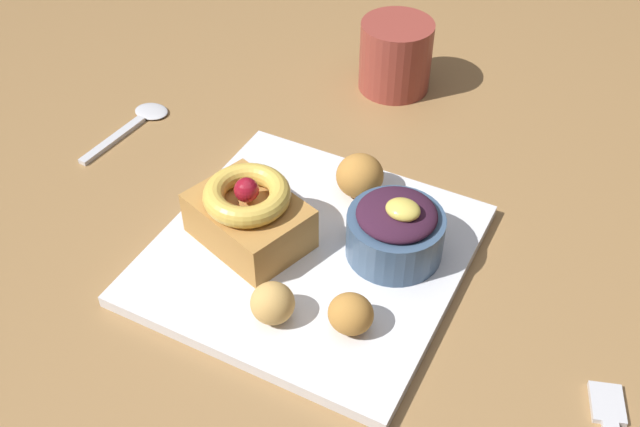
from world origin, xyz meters
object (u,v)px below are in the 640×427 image
front_plate (310,254)px  fritter_front (273,303)px  cake_slice (249,214)px  fritter_back (351,314)px  spoon (135,123)px  coffee_mug (396,56)px  fritter_middle (360,176)px  berry_ramekin (396,230)px

front_plate → fritter_front: (0.01, -0.08, 0.02)m
cake_slice → fritter_back: cake_slice is taller
spoon → fritter_back: bearing=-110.3°
cake_slice → coffee_mug: same height
front_plate → fritter_middle: 0.10m
front_plate → fritter_middle: bearing=86.1°
spoon → cake_slice: bearing=-111.8°
front_plate → fritter_front: bearing=-83.3°
cake_slice → fritter_middle: size_ratio=2.59×
spoon → coffee_mug: size_ratio=1.50×
front_plate → cake_slice: 0.07m
fritter_middle → cake_slice: bearing=-120.5°
fritter_front → spoon: fritter_front is taller
berry_ramekin → cake_slice: bearing=-160.5°
berry_ramekin → fritter_front: (-0.06, -0.12, -0.01)m
cake_slice → fritter_back: size_ratio=3.22×
fritter_middle → spoon: bearing=179.7°
coffee_mug → berry_ramekin: bearing=-67.0°
berry_ramekin → fritter_middle: (-0.06, 0.06, -0.01)m
front_plate → spoon: 0.29m
front_plate → spoon: bearing=161.0°
front_plate → berry_ramekin: bearing=24.6°
cake_slice → coffee_mug: (0.01, 0.31, -0.00)m
spoon → front_plate: bearing=-104.7°
cake_slice → fritter_back: 0.14m
coffee_mug → cake_slice: bearing=-91.9°
fritter_front → fritter_back: size_ratio=0.98×
spoon → coffee_mug: coffee_mug is taller
fritter_middle → spoon: 0.28m
front_plate → berry_ramekin: (0.07, 0.03, 0.03)m
fritter_back → coffee_mug: 0.38m
cake_slice → berry_ramekin: cake_slice is taller
berry_ramekin → coffee_mug: (-0.11, 0.27, 0.00)m
front_plate → fritter_middle: size_ratio=5.70×
fritter_front → fritter_middle: (-0.00, 0.18, 0.00)m
cake_slice → fritter_front: size_ratio=3.30×
berry_ramekin → fritter_back: size_ratio=2.30×
fritter_front → cake_slice: bearing=132.5°
coffee_mug → fritter_middle: bearing=-76.1°
fritter_front → coffee_mug: coffee_mug is taller
fritter_back → cake_slice: bearing=157.9°
front_plate → spoon: size_ratio=2.12×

